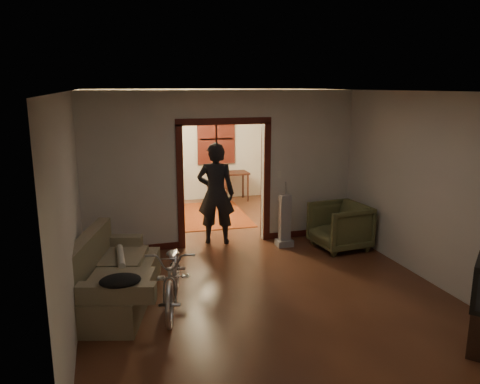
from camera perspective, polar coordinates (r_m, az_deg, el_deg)
name	(u,v)px	position (r m, az deg, el deg)	size (l,w,h in m)	color
floor	(235,256)	(8.15, -0.60, -7.80)	(5.00, 8.50, 0.01)	#3F1F14
ceiling	(235,90)	(7.63, -0.65, 12.29)	(5.00, 8.50, 0.01)	white
wall_back	(189,146)	(11.87, -6.27, 5.64)	(5.00, 0.02, 2.80)	beige
wall_left	(76,185)	(7.50, -19.34, 0.77)	(0.02, 8.50, 2.80)	beige
wall_right	(368,169)	(8.78, 15.29, 2.72)	(0.02, 8.50, 2.80)	beige
partition_wall	(224,169)	(8.48, -2.02, 2.83)	(5.00, 0.14, 2.80)	beige
door_casing	(224,185)	(8.54, -2.00, 0.85)	(1.74, 0.20, 2.32)	#3F130E
far_window	(216,139)	(11.95, -2.93, 6.47)	(0.98, 0.06, 1.28)	black
chandelier	(203,111)	(10.07, -4.59, 9.82)	(0.24, 0.24, 0.24)	#FFE0A5
light_switch	(279,175)	(8.76, 4.79, 2.11)	(0.08, 0.01, 0.12)	silver
sofa	(114,269)	(6.58, -15.08, -9.11)	(0.91, 2.02, 0.93)	#6B6447
rolled_paper	(121,256)	(6.84, -14.34, -7.62)	(0.10, 0.10, 0.79)	beige
jacket	(120,281)	(5.65, -14.41, -10.41)	(0.48, 0.36, 0.14)	black
bicycle	(174,274)	(6.31, -8.08, -9.85)	(0.60, 1.72, 0.91)	silver
armchair	(340,226)	(8.59, 12.05, -4.09)	(0.88, 0.90, 0.82)	#4F522E
vacuum	(285,221)	(8.54, 5.47, -3.49)	(0.29, 0.24, 0.96)	gray
person	(216,194)	(8.58, -2.96, -0.20)	(0.69, 0.45, 1.88)	black
oriental_rug	(206,215)	(10.63, -4.12, -2.82)	(1.76, 2.31, 0.02)	maroon
locker	(144,172)	(11.43, -11.67, 2.38)	(0.85, 0.47, 1.70)	#22331F
globe	(141,126)	(11.28, -11.92, 7.83)	(0.30, 0.30, 0.30)	#1E5972
desk	(229,187)	(11.89, -1.36, 0.63)	(0.97, 0.55, 0.72)	#331811
desk_chair	(217,187)	(11.28, -2.77, 0.66)	(0.44, 0.44, 0.99)	#331811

